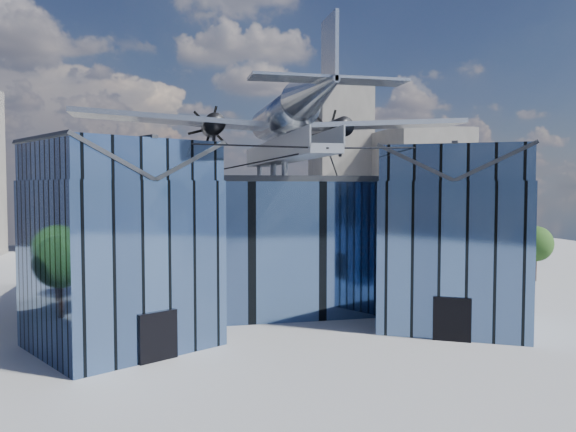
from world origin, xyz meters
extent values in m
plane|color=gray|center=(0.00, 0.00, 0.00)|extent=(120.00, 120.00, 0.00)
cube|color=#46628F|center=(0.00, 9.00, 4.75)|extent=(28.00, 14.00, 9.50)
cube|color=#282B31|center=(0.00, 9.00, 9.70)|extent=(28.00, 14.00, 0.40)
cube|color=#46628F|center=(-10.50, -1.00, 4.75)|extent=(11.79, 11.43, 9.50)
cube|color=#46628F|center=(-10.50, -1.00, 10.60)|extent=(11.56, 11.20, 2.20)
cube|color=#282B31|center=(-12.45, -2.12, 10.60)|extent=(7.98, 9.23, 2.40)
cube|color=#282B31|center=(-8.55, 0.12, 10.60)|extent=(7.98, 9.23, 2.40)
cube|color=#282B31|center=(-10.50, -1.00, 11.75)|extent=(4.30, 7.10, 0.18)
cube|color=black|center=(-8.48, -4.51, 1.30)|extent=(2.03, 1.32, 2.60)
cube|color=black|center=(-6.60, 1.25, 4.75)|extent=(0.34, 0.34, 9.50)
cube|color=#46628F|center=(10.50, -1.00, 4.75)|extent=(11.79, 11.43, 9.50)
cube|color=#46628F|center=(10.50, -1.00, 10.60)|extent=(11.56, 11.20, 2.20)
cube|color=#282B31|center=(8.55, 0.12, 10.60)|extent=(7.98, 9.23, 2.40)
cube|color=#282B31|center=(12.45, -2.12, 10.60)|extent=(7.98, 9.23, 2.40)
cube|color=#282B31|center=(10.50, -1.00, 11.75)|extent=(4.30, 7.10, 0.18)
cube|color=black|center=(8.48, -4.51, 1.30)|extent=(2.03, 1.32, 2.60)
cube|color=black|center=(6.60, 1.25, 4.75)|extent=(0.34, 0.34, 9.50)
cube|color=#959AA2|center=(0.00, 3.50, 11.10)|extent=(1.80, 21.00, 0.50)
cube|color=#959AA2|center=(-0.90, 3.50, 11.75)|extent=(0.08, 21.00, 1.10)
cube|color=#959AA2|center=(0.90, 3.50, 11.75)|extent=(0.08, 21.00, 1.10)
cylinder|color=#959AA2|center=(0.00, 13.00, 10.43)|extent=(0.44, 0.44, 1.35)
cylinder|color=#959AA2|center=(0.00, 7.00, 10.43)|extent=(0.44, 0.44, 1.35)
cylinder|color=#959AA2|center=(0.00, 3.00, 10.43)|extent=(0.44, 0.44, 1.35)
cylinder|color=#959AA2|center=(0.00, 4.00, 12.05)|extent=(0.70, 0.70, 1.40)
cylinder|color=black|center=(-5.25, -4.00, 11.40)|extent=(10.55, 6.08, 0.69)
cylinder|color=black|center=(5.25, -4.00, 11.40)|extent=(10.55, 6.08, 0.69)
cylinder|color=black|center=(-3.00, 1.50, 10.55)|extent=(6.09, 17.04, 1.19)
cylinder|color=black|center=(3.00, 1.50, 10.55)|extent=(6.09, 17.04, 1.19)
cylinder|color=#A3A7AF|center=(0.00, 4.00, 14.00)|extent=(2.50, 11.00, 2.50)
sphere|color=#A3A7AF|center=(0.00, 9.50, 14.00)|extent=(2.50, 2.50, 2.50)
cube|color=black|center=(0.00, 8.50, 14.69)|extent=(1.60, 1.40, 0.50)
cone|color=#A3A7AF|center=(0.00, -5.00, 14.30)|extent=(2.50, 7.00, 2.50)
cube|color=#A3A7AF|center=(0.00, -7.30, 15.90)|extent=(0.18, 2.40, 3.40)
cube|color=#A3A7AF|center=(0.00, -7.20, 14.50)|extent=(8.00, 1.80, 0.14)
cube|color=#A3A7AF|center=(-7.00, 5.00, 13.70)|extent=(14.00, 3.20, 1.08)
cylinder|color=black|center=(-4.60, 5.60, 13.45)|extent=(1.44, 3.20, 1.44)
cone|color=black|center=(-4.60, 7.40, 13.45)|extent=(0.70, 0.70, 0.70)
cube|color=black|center=(-4.60, 7.55, 13.45)|extent=(1.05, 0.06, 3.33)
cube|color=black|center=(-4.60, 7.55, 13.45)|extent=(2.53, 0.06, 2.53)
cube|color=black|center=(-4.60, 7.55, 13.45)|extent=(3.33, 0.06, 1.05)
cylinder|color=black|center=(-4.60, 5.00, 12.22)|extent=(0.24, 0.24, 1.75)
cube|color=#A3A7AF|center=(7.00, 5.00, 13.70)|extent=(14.00, 3.20, 1.08)
cylinder|color=black|center=(4.60, 5.60, 13.45)|extent=(1.44, 3.20, 1.44)
cone|color=black|center=(4.60, 7.40, 13.45)|extent=(0.70, 0.70, 0.70)
cube|color=black|center=(4.60, 7.55, 13.45)|extent=(1.05, 0.06, 3.33)
cube|color=black|center=(4.60, 7.55, 13.45)|extent=(2.53, 0.06, 2.53)
cube|color=black|center=(4.60, 7.55, 13.45)|extent=(3.33, 0.06, 1.05)
cylinder|color=black|center=(4.60, 5.00, 12.22)|extent=(0.24, 0.24, 1.75)
cube|color=slate|center=(32.00, 48.00, 9.00)|extent=(12.00, 14.00, 18.00)
cube|color=slate|center=(-20.00, 55.00, 7.00)|extent=(14.00, 10.00, 14.00)
cube|color=slate|center=(22.00, 58.00, 13.00)|extent=(9.00, 9.00, 26.00)
cylinder|color=black|center=(27.05, 12.99, 1.31)|extent=(0.37, 0.37, 2.62)
sphere|color=#274B1A|center=(27.05, 12.99, 3.64)|extent=(3.51, 3.51, 3.42)
camera|label=1|loc=(-8.29, -34.32, 9.15)|focal=35.00mm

